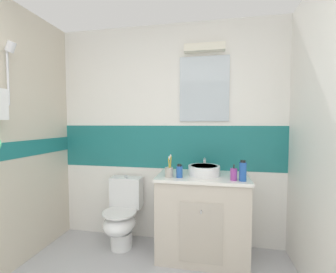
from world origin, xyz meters
TOP-DOWN VIEW (x-y plane):
  - wall_back_tiled at (0.01, 2.45)m, footprint 3.20×0.20m
  - vanity_cabinet at (0.41, 2.14)m, footprint 0.91×0.55m
  - sink_basin at (0.43, 2.14)m, footprint 0.32×0.36m
  - toilet at (-0.47, 2.15)m, footprint 0.37×0.50m
  - toothbrush_cup at (0.09, 1.99)m, footprint 0.08×0.08m
  - soap_dispenser at (0.70, 1.97)m, footprint 0.06×0.06m
  - lotion_bottle_short at (0.20, 1.99)m, footprint 0.06×0.06m
  - mouthwash_bottle at (0.78, 1.96)m, footprint 0.07×0.07m

SIDE VIEW (x-z plane):
  - toilet at x=-0.47m, z-range -0.03..0.74m
  - vanity_cabinet at x=0.41m, z-range 0.00..0.85m
  - sink_basin at x=0.43m, z-range 0.83..0.98m
  - toothbrush_cup at x=0.09m, z-range 0.79..1.01m
  - soap_dispenser at x=0.70m, z-range 0.83..0.98m
  - lotion_bottle_short at x=0.20m, z-range 0.85..0.98m
  - mouthwash_bottle at x=0.78m, z-range 0.85..1.04m
  - wall_back_tiled at x=0.01m, z-range 0.01..2.51m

